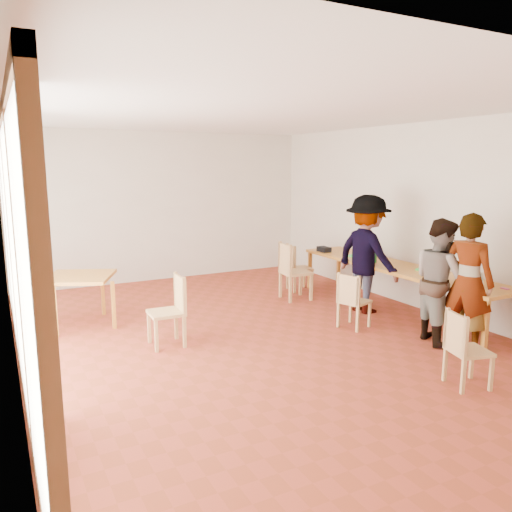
# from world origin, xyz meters

# --- Properties ---
(ground) EXTENTS (8.00, 8.00, 0.00)m
(ground) POSITION_xyz_m (0.00, 0.00, 0.00)
(ground) COLOR #9C3925
(ground) RESTS_ON ground
(wall_back) EXTENTS (6.00, 0.10, 3.00)m
(wall_back) POSITION_xyz_m (0.00, 4.00, 1.50)
(wall_back) COLOR beige
(wall_back) RESTS_ON ground
(wall_right) EXTENTS (0.10, 8.00, 3.00)m
(wall_right) POSITION_xyz_m (3.00, 0.00, 1.50)
(wall_right) COLOR beige
(wall_right) RESTS_ON ground
(window_wall) EXTENTS (0.10, 8.00, 3.00)m
(window_wall) POSITION_xyz_m (-2.96, 0.00, 1.50)
(window_wall) COLOR white
(window_wall) RESTS_ON ground
(ceiling) EXTENTS (6.00, 8.00, 0.04)m
(ceiling) POSITION_xyz_m (0.00, 0.00, 3.02)
(ceiling) COLOR white
(ceiling) RESTS_ON wall_back
(communal_table) EXTENTS (0.80, 4.00, 0.75)m
(communal_table) POSITION_xyz_m (2.50, -0.02, 0.70)
(communal_table) COLOR #C0802A
(communal_table) RESTS_ON ground
(side_table) EXTENTS (0.90, 0.90, 0.75)m
(side_table) POSITION_xyz_m (-2.08, 1.58, 0.67)
(side_table) COLOR #C0802A
(side_table) RESTS_ON ground
(chair_near) EXTENTS (0.47, 0.47, 0.44)m
(chair_near) POSITION_xyz_m (1.14, -2.46, 0.50)
(chair_near) COLOR tan
(chair_near) RESTS_ON ground
(chair_mid) EXTENTS (0.48, 0.48, 0.43)m
(chair_mid) POSITION_xyz_m (1.33, -0.38, 0.50)
(chair_mid) COLOR tan
(chair_mid) RESTS_ON ground
(chair_far) EXTENTS (0.51, 0.51, 0.53)m
(chair_far) POSITION_xyz_m (1.39, 1.38, 0.61)
(chair_far) COLOR tan
(chair_far) RESTS_ON ground
(chair_empty) EXTENTS (0.46, 0.46, 0.46)m
(chair_empty) POSITION_xyz_m (1.81, 1.89, 0.53)
(chair_empty) COLOR tan
(chair_empty) RESTS_ON ground
(chair_spare) EXTENTS (0.44, 0.44, 0.49)m
(chair_spare) POSITION_xyz_m (-1.13, 0.18, 0.56)
(chair_spare) COLOR tan
(chair_spare) RESTS_ON ground
(person_near) EXTENTS (0.56, 0.72, 1.76)m
(person_near) POSITION_xyz_m (2.08, -1.72, 0.88)
(person_near) COLOR gray
(person_near) RESTS_ON ground
(person_mid) EXTENTS (0.84, 0.96, 1.65)m
(person_mid) POSITION_xyz_m (2.05, -1.32, 0.83)
(person_mid) COLOR gray
(person_mid) RESTS_ON ground
(person_far) EXTENTS (0.80, 1.27, 1.87)m
(person_far) POSITION_xyz_m (2.09, 0.21, 0.94)
(person_far) COLOR gray
(person_far) RESTS_ON ground
(laptop_near) EXTENTS (0.23, 0.25, 0.18)m
(laptop_near) POSITION_xyz_m (2.51, -1.47, 0.80)
(laptop_near) COLOR green
(laptop_near) RESTS_ON communal_table
(laptop_mid) EXTENTS (0.27, 0.28, 0.20)m
(laptop_mid) POSITION_xyz_m (2.67, -0.48, 0.80)
(laptop_mid) COLOR green
(laptop_mid) RESTS_ON communal_table
(laptop_far) EXTENTS (0.24, 0.27, 0.20)m
(laptop_far) POSITION_xyz_m (2.46, 0.94, 0.81)
(laptop_far) COLOR green
(laptop_far) RESTS_ON communal_table
(yellow_mug) EXTENTS (0.13, 0.13, 0.09)m
(yellow_mug) POSITION_xyz_m (2.60, 1.04, 0.79)
(yellow_mug) COLOR gold
(yellow_mug) RESTS_ON communal_table
(green_bottle) EXTENTS (0.07, 0.07, 0.28)m
(green_bottle) POSITION_xyz_m (2.38, 0.35, 0.89)
(green_bottle) COLOR #208037
(green_bottle) RESTS_ON communal_table
(clear_glass) EXTENTS (0.07, 0.07, 0.09)m
(clear_glass) POSITION_xyz_m (2.75, 1.17, 0.80)
(clear_glass) COLOR silver
(clear_glass) RESTS_ON communal_table
(condiment_cup) EXTENTS (0.08, 0.08, 0.06)m
(condiment_cup) POSITION_xyz_m (2.67, 0.73, 0.78)
(condiment_cup) COLOR white
(condiment_cup) RESTS_ON communal_table
(pink_phone) EXTENTS (0.05, 0.10, 0.01)m
(pink_phone) POSITION_xyz_m (2.66, -1.82, 0.76)
(pink_phone) COLOR #C03F7F
(pink_phone) RESTS_ON communal_table
(black_pouch) EXTENTS (0.16, 0.26, 0.09)m
(black_pouch) POSITION_xyz_m (2.26, 1.61, 0.80)
(black_pouch) COLOR black
(black_pouch) RESTS_ON communal_table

